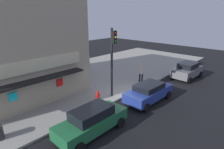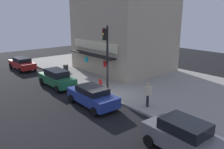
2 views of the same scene
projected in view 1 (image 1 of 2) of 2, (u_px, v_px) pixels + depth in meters
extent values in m
plane|color=black|center=(127.00, 97.00, 15.70)|extent=(57.91, 57.91, 0.00)
cube|color=gray|center=(80.00, 79.00, 19.82)|extent=(38.60, 12.76, 0.16)
cube|color=tan|center=(8.00, 43.00, 15.01)|extent=(9.95, 8.34, 8.64)
cube|color=beige|center=(34.00, 66.00, 12.60)|extent=(7.57, 0.16, 0.86)
cube|color=black|center=(38.00, 80.00, 12.67)|extent=(7.17, 0.90, 0.12)
cube|color=#19D8E5|center=(13.00, 97.00, 12.04)|extent=(0.52, 0.08, 0.56)
cube|color=red|center=(60.00, 83.00, 14.43)|extent=(0.51, 0.08, 0.59)
cylinder|color=black|center=(112.00, 63.00, 14.77)|extent=(0.18, 0.18, 5.56)
cube|color=black|center=(114.00, 37.00, 13.95)|extent=(0.32, 0.28, 0.95)
sphere|color=maroon|center=(116.00, 33.00, 13.75)|extent=(0.18, 0.18, 0.18)
sphere|color=yellow|center=(116.00, 37.00, 13.85)|extent=(0.18, 0.18, 0.18)
sphere|color=#0F4C19|center=(116.00, 41.00, 13.94)|extent=(0.18, 0.18, 0.18)
cylinder|color=red|center=(98.00, 96.00, 14.78)|extent=(0.27, 0.27, 0.56)
sphere|color=red|center=(98.00, 92.00, 14.67)|extent=(0.23, 0.23, 0.23)
cylinder|color=red|center=(96.00, 97.00, 14.63)|extent=(0.12, 0.10, 0.10)
cylinder|color=red|center=(99.00, 95.00, 14.91)|extent=(0.12, 0.10, 0.10)
cylinder|color=black|center=(140.00, 78.00, 18.64)|extent=(0.23, 0.23, 0.83)
cylinder|color=black|center=(142.00, 78.00, 18.66)|extent=(0.23, 0.23, 0.83)
cube|color=beige|center=(141.00, 70.00, 18.41)|extent=(0.44, 0.44, 0.69)
sphere|color=tan|center=(142.00, 66.00, 18.26)|extent=(0.22, 0.22, 0.22)
cylinder|color=beige|center=(142.00, 71.00, 18.22)|extent=(0.14, 0.14, 0.63)
cylinder|color=beige|center=(141.00, 70.00, 18.62)|extent=(0.14, 0.14, 0.63)
cube|color=#1E6038|center=(92.00, 123.00, 10.79)|extent=(4.54, 1.71, 0.74)
cube|color=black|center=(92.00, 113.00, 10.58)|extent=(2.46, 1.42, 0.57)
cylinder|color=black|center=(102.00, 113.00, 12.54)|extent=(0.64, 0.23, 0.64)
cylinder|color=black|center=(120.00, 122.00, 11.47)|extent=(0.64, 0.23, 0.64)
cylinder|color=black|center=(61.00, 134.00, 10.33)|extent=(0.64, 0.23, 0.64)
cylinder|color=black|center=(80.00, 148.00, 9.26)|extent=(0.64, 0.23, 0.64)
cube|color=slate|center=(187.00, 72.00, 20.06)|extent=(4.08, 1.99, 0.85)
cube|color=black|center=(188.00, 65.00, 19.84)|extent=(2.23, 1.63, 0.56)
cylinder|color=black|center=(184.00, 71.00, 21.76)|extent=(0.65, 0.24, 0.64)
cylinder|color=black|center=(200.00, 74.00, 20.51)|extent=(0.65, 0.24, 0.64)
cylinder|color=black|center=(173.00, 76.00, 19.88)|extent=(0.65, 0.24, 0.64)
cylinder|color=black|center=(189.00, 80.00, 18.63)|extent=(0.65, 0.24, 0.64)
cube|color=navy|center=(149.00, 93.00, 14.79)|extent=(4.46, 1.94, 0.74)
cube|color=black|center=(149.00, 86.00, 14.60)|extent=(2.42, 1.59, 0.43)
cylinder|color=black|center=(150.00, 89.00, 16.55)|extent=(0.65, 0.24, 0.64)
cylinder|color=black|center=(168.00, 95.00, 15.34)|extent=(0.65, 0.24, 0.64)
cylinder|color=black|center=(127.00, 100.00, 14.47)|extent=(0.65, 0.24, 0.64)
cylinder|color=black|center=(147.00, 108.00, 13.25)|extent=(0.65, 0.24, 0.64)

